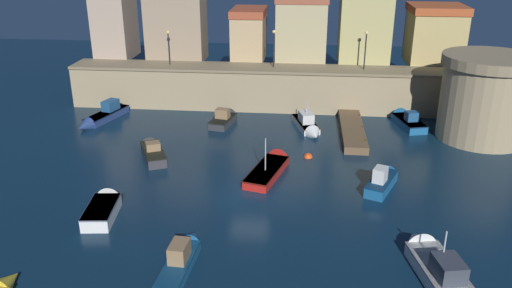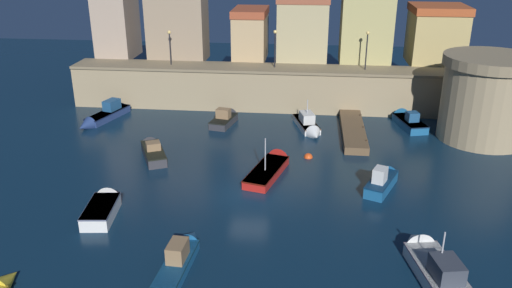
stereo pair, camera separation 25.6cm
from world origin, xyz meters
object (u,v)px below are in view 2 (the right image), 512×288
object	(u,v)px
quay_lamp_2	(367,44)
moored_boat_10	(272,165)
moored_boat_5	(406,120)
fortress_tower	(487,98)
moored_boat_9	(226,118)
moored_boat_4	(103,116)
moored_boat_6	(309,126)
moored_boat_0	(432,263)
moored_boat_7	(104,206)
quay_lamp_0	(170,42)
quay_lamp_1	(275,43)
moored_boat_3	(152,150)
moored_boat_2	(383,180)
mooring_buoy_0	(308,157)
moored_boat_8	(181,255)

from	to	relation	value
quay_lamp_2	moored_boat_10	xyz separation A→B (m)	(-7.46, -14.24, -6.04)
moored_boat_5	fortress_tower	bearing A→B (deg)	-131.45
moored_boat_9	fortress_tower	bearing A→B (deg)	-82.81
quay_lamp_2	moored_boat_10	bearing A→B (deg)	-117.65
moored_boat_4	moored_boat_6	size ratio (longest dim) A/B	1.16
moored_boat_0	moored_boat_7	size ratio (longest dim) A/B	1.41
moored_boat_6	quay_lamp_0	bearing A→B (deg)	-129.72
fortress_tower	moored_boat_0	bearing A→B (deg)	-112.10
moored_boat_7	quay_lamp_1	bearing A→B (deg)	-28.46
moored_boat_3	moored_boat_10	size ratio (longest dim) A/B	0.78
moored_boat_2	fortress_tower	bearing A→B (deg)	-19.38
moored_boat_3	mooring_buoy_0	bearing A→B (deg)	-111.09
moored_boat_10	moored_boat_9	bearing A→B (deg)	41.86
quay_lamp_2	moored_boat_10	distance (m)	17.17
moored_boat_0	moored_boat_2	size ratio (longest dim) A/B	1.31
fortress_tower	moored_boat_7	distance (m)	30.45
moored_boat_6	moored_boat_9	bearing A→B (deg)	-115.29
moored_boat_10	mooring_buoy_0	world-z (taller)	moored_boat_10
moored_boat_2	moored_boat_10	size ratio (longest dim) A/B	0.71
moored_boat_5	moored_boat_8	world-z (taller)	moored_boat_5
moored_boat_10	quay_lamp_0	bearing A→B (deg)	52.27
quay_lamp_0	moored_boat_2	size ratio (longest dim) A/B	0.68
quay_lamp_1	moored_boat_3	xyz separation A→B (m)	(-8.35, -12.61, -5.88)
moored_boat_8	moored_boat_6	bearing A→B (deg)	-13.82
moored_boat_4	mooring_buoy_0	world-z (taller)	moored_boat_4
fortress_tower	moored_boat_7	size ratio (longest dim) A/B	1.71
moored_boat_5	moored_boat_10	bearing A→B (deg)	119.62
moored_boat_6	moored_boat_8	world-z (taller)	moored_boat_6
fortress_tower	moored_boat_8	size ratio (longest dim) A/B	1.38
quay_lamp_1	moored_boat_8	size ratio (longest dim) A/B	0.63
moored_boat_2	moored_boat_3	world-z (taller)	moored_boat_2
moored_boat_7	moored_boat_8	bearing A→B (deg)	-134.20
quay_lamp_0	moored_boat_3	size ratio (longest dim) A/B	0.63
fortress_tower	quay_lamp_0	distance (m)	28.35
moored_boat_3	moored_boat_6	bearing A→B (deg)	-85.43
fortress_tower	quay_lamp_2	world-z (taller)	quay_lamp_2
moored_boat_5	quay_lamp_1	bearing A→B (deg)	59.08
quay_lamp_2	moored_boat_3	bearing A→B (deg)	-143.01
quay_lamp_0	moored_boat_5	xyz separation A→B (m)	(21.93, -3.49, -5.77)
moored_boat_2	moored_boat_4	world-z (taller)	moored_boat_2
fortress_tower	moored_boat_8	bearing A→B (deg)	-135.94
fortress_tower	moored_boat_3	world-z (taller)	fortress_tower
quay_lamp_0	moored_boat_2	xyz separation A→B (m)	(18.45, -16.15, -5.68)
quay_lamp_0	moored_boat_7	xyz separation A→B (m)	(1.28, -21.48, -5.77)
quay_lamp_0	fortress_tower	bearing A→B (deg)	-12.92
moored_boat_3	moored_boat_6	distance (m)	13.54
moored_boat_4	moored_boat_5	xyz separation A→B (m)	(27.03, 1.91, -0.03)
moored_boat_9	moored_boat_8	bearing A→B (deg)	-165.50
moored_boat_2	moored_boat_5	bearing A→B (deg)	7.87
moored_boat_0	moored_boat_2	bearing A→B (deg)	-3.49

